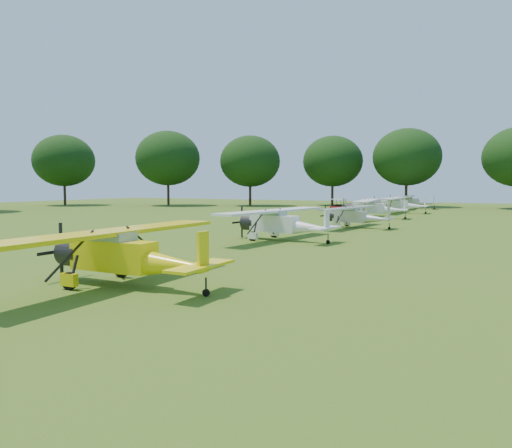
{
  "coord_description": "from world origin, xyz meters",
  "views": [
    {
      "loc": [
        13.26,
        -27.92,
        3.71
      ],
      "look_at": [
        0.11,
        -2.15,
        1.4
      ],
      "focal_mm": 35.0,
      "sensor_mm": 36.0,
      "label": 1
    }
  ],
  "objects_px": {
    "aircraft_7": "(411,201)",
    "aircraft_2": "(124,251)",
    "aircraft_5": "(373,207)",
    "aircraft_6": "(398,203)",
    "aircraft_4": "(355,215)",
    "aircraft_3": "(281,221)",
    "golf_cart": "(338,208)"
  },
  "relations": [
    {
      "from": "aircraft_7",
      "to": "aircraft_2",
      "type": "bearing_deg",
      "value": -94.36
    },
    {
      "from": "aircraft_5",
      "to": "aircraft_6",
      "type": "height_order",
      "value": "aircraft_5"
    },
    {
      "from": "aircraft_4",
      "to": "aircraft_5",
      "type": "xyz_separation_m",
      "value": [
        -1.54,
        12.38,
        0.16
      ]
    },
    {
      "from": "aircraft_2",
      "to": "aircraft_3",
      "type": "distance_m",
      "value": 16.22
    },
    {
      "from": "aircraft_2",
      "to": "aircraft_3",
      "type": "bearing_deg",
      "value": 93.87
    },
    {
      "from": "golf_cart",
      "to": "aircraft_4",
      "type": "bearing_deg",
      "value": -47.73
    },
    {
      "from": "aircraft_3",
      "to": "aircraft_7",
      "type": "xyz_separation_m",
      "value": [
        0.14,
        47.51,
        -0.05
      ]
    },
    {
      "from": "aircraft_4",
      "to": "aircraft_3",
      "type": "bearing_deg",
      "value": -92.04
    },
    {
      "from": "aircraft_3",
      "to": "aircraft_6",
      "type": "height_order",
      "value": "aircraft_3"
    },
    {
      "from": "aircraft_6",
      "to": "aircraft_3",
      "type": "bearing_deg",
      "value": -92.48
    },
    {
      "from": "aircraft_4",
      "to": "aircraft_6",
      "type": "relative_size",
      "value": 0.9
    },
    {
      "from": "aircraft_6",
      "to": "aircraft_7",
      "type": "bearing_deg",
      "value": 90.87
    },
    {
      "from": "aircraft_3",
      "to": "golf_cart",
      "type": "height_order",
      "value": "aircraft_3"
    },
    {
      "from": "aircraft_2",
      "to": "aircraft_5",
      "type": "distance_m",
      "value": 40.28
    },
    {
      "from": "aircraft_2",
      "to": "aircraft_4",
      "type": "bearing_deg",
      "value": 88.86
    },
    {
      "from": "aircraft_4",
      "to": "aircraft_7",
      "type": "bearing_deg",
      "value": 98.5
    },
    {
      "from": "aircraft_6",
      "to": "aircraft_7",
      "type": "relative_size",
      "value": 1.01
    },
    {
      "from": "aircraft_7",
      "to": "golf_cart",
      "type": "height_order",
      "value": "aircraft_7"
    },
    {
      "from": "aircraft_2",
      "to": "golf_cart",
      "type": "bearing_deg",
      "value": 99.22
    },
    {
      "from": "aircraft_4",
      "to": "aircraft_7",
      "type": "height_order",
      "value": "aircraft_7"
    },
    {
      "from": "aircraft_3",
      "to": "aircraft_5",
      "type": "relative_size",
      "value": 1.01
    },
    {
      "from": "aircraft_2",
      "to": "aircraft_7",
      "type": "height_order",
      "value": "aircraft_2"
    },
    {
      "from": "aircraft_6",
      "to": "golf_cart",
      "type": "distance_m",
      "value": 7.82
    },
    {
      "from": "aircraft_2",
      "to": "aircraft_4",
      "type": "xyz_separation_m",
      "value": [
        0.59,
        27.89,
        -0.18
      ]
    },
    {
      "from": "aircraft_2",
      "to": "golf_cart",
      "type": "xyz_separation_m",
      "value": [
        -8.19,
        50.77,
        -0.71
      ]
    },
    {
      "from": "aircraft_3",
      "to": "golf_cart",
      "type": "bearing_deg",
      "value": 109.11
    },
    {
      "from": "aircraft_2",
      "to": "golf_cart",
      "type": "height_order",
      "value": "aircraft_2"
    },
    {
      "from": "aircraft_6",
      "to": "golf_cart",
      "type": "xyz_separation_m",
      "value": [
        -7.74,
        -0.88,
        -0.67
      ]
    },
    {
      "from": "aircraft_3",
      "to": "aircraft_7",
      "type": "relative_size",
      "value": 1.04
    },
    {
      "from": "aircraft_5",
      "to": "aircraft_3",
      "type": "bearing_deg",
      "value": -96.75
    },
    {
      "from": "aircraft_4",
      "to": "aircraft_7",
      "type": "xyz_separation_m",
      "value": [
        -1.53,
        35.81,
        0.11
      ]
    },
    {
      "from": "golf_cart",
      "to": "aircraft_6",
      "type": "bearing_deg",
      "value": 27.75
    }
  ]
}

